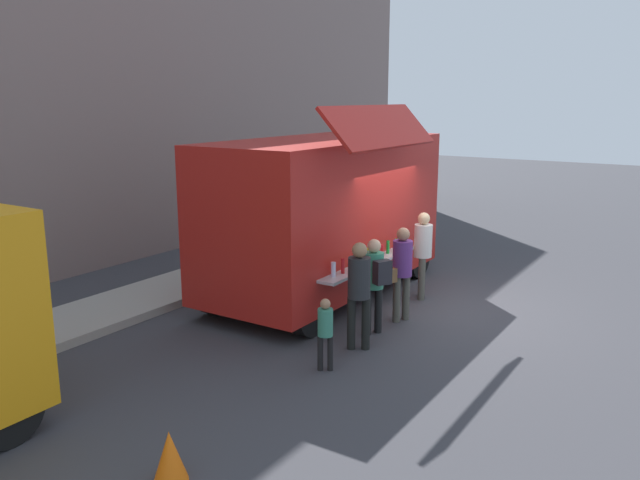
{
  "coord_description": "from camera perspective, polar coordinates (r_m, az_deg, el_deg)",
  "views": [
    {
      "loc": [
        -10.74,
        -4.55,
        3.86
      ],
      "look_at": [
        -1.14,
        1.65,
        1.3
      ],
      "focal_mm": 35.96,
      "sensor_mm": 36.0,
      "label": 1
    }
  ],
  "objects": [
    {
      "name": "child_near_queue",
      "position": [
        9.2,
        0.48,
        -7.84
      ],
      "size": [
        0.22,
        0.22,
        1.08
      ],
      "rotation": [
        0.0,
        0.0,
        0.57
      ],
      "color": "black",
      "rests_on": "ground"
    },
    {
      "name": "customer_mid_with_backpack",
      "position": [
        10.5,
        4.91,
        -3.3
      ],
      "size": [
        0.44,
        0.53,
        1.61
      ],
      "rotation": [
        0.0,
        0.0,
        1.07
      ],
      "color": "black",
      "rests_on": "ground"
    },
    {
      "name": "traffic_cone_orange",
      "position": [
        7.07,
        -13.21,
        -18.21
      ],
      "size": [
        0.36,
        0.36,
        0.55
      ],
      "primitive_type": "cone",
      "color": "orange",
      "rests_on": "ground"
    },
    {
      "name": "food_truck_main",
      "position": [
        12.5,
        0.54,
        2.56
      ],
      "size": [
        5.58,
        2.99,
        3.72
      ],
      "rotation": [
        0.0,
        0.0,
        -0.0
      ],
      "color": "#B11E18",
      "rests_on": "ground"
    },
    {
      "name": "curb_strip",
      "position": [
        11.83,
        -21.25,
        -6.93
      ],
      "size": [
        28.0,
        1.6,
        0.15
      ],
      "primitive_type": "cube",
      "color": "#9E998E",
      "rests_on": "ground"
    },
    {
      "name": "ground_plane",
      "position": [
        12.29,
        9.45,
        -5.86
      ],
      "size": [
        60.0,
        60.0,
        0.0
      ],
      "primitive_type": "plane",
      "color": "#38383D"
    },
    {
      "name": "customer_front_ordering",
      "position": [
        11.18,
        7.27,
        -2.33
      ],
      "size": [
        0.54,
        0.37,
        1.67
      ],
      "rotation": [
        0.0,
        0.0,
        1.2
      ],
      "color": "#4A483E",
      "rests_on": "ground"
    },
    {
      "name": "customer_rear_waiting",
      "position": [
        9.85,
        3.5,
        -4.14
      ],
      "size": [
        0.35,
        0.35,
        1.71
      ],
      "rotation": [
        0.0,
        0.0,
        0.55
      ],
      "color": "black",
      "rests_on": "ground"
    },
    {
      "name": "trash_bin",
      "position": [
        17.41,
        1.45,
        1.58
      ],
      "size": [
        0.6,
        0.6,
        1.05
      ],
      "primitive_type": "cylinder",
      "color": "#2D623A",
      "rests_on": "ground"
    },
    {
      "name": "customer_extra_browsing",
      "position": [
        12.5,
        9.14,
        -0.67
      ],
      "size": [
        0.35,
        0.35,
        1.71
      ],
      "rotation": [
        0.0,
        0.0,
        1.96
      ],
      "color": "#4C4940",
      "rests_on": "ground"
    }
  ]
}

